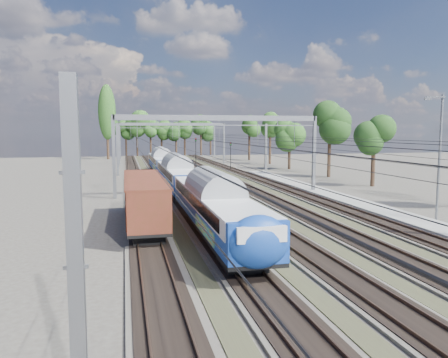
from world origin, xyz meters
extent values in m
plane|color=#47423A|center=(0.00, 0.00, 0.00)|extent=(220.00, 220.00, 0.00)
cube|color=#47423A|center=(-9.00, 45.00, 0.07)|extent=(3.00, 130.00, 0.15)
cube|color=black|center=(-9.00, 45.00, 0.17)|extent=(2.50, 130.00, 0.06)
cube|color=#473326|center=(-9.72, 45.00, 0.27)|extent=(0.08, 130.00, 0.14)
cube|color=#473326|center=(-8.28, 45.00, 0.27)|extent=(0.08, 130.00, 0.14)
cube|color=#47423A|center=(-4.50, 45.00, 0.07)|extent=(3.00, 130.00, 0.15)
cube|color=black|center=(-4.50, 45.00, 0.17)|extent=(2.50, 130.00, 0.06)
cube|color=#473326|center=(-5.22, 45.00, 0.27)|extent=(0.08, 130.00, 0.14)
cube|color=#473326|center=(-3.78, 45.00, 0.27)|extent=(0.08, 130.00, 0.14)
cube|color=#47423A|center=(0.00, 45.00, 0.07)|extent=(3.00, 130.00, 0.15)
cube|color=black|center=(0.00, 45.00, 0.17)|extent=(2.50, 130.00, 0.06)
cube|color=#473326|center=(-0.72, 45.00, 0.27)|extent=(0.08, 130.00, 0.14)
cube|color=#473326|center=(0.72, 45.00, 0.27)|extent=(0.08, 130.00, 0.14)
cube|color=#47423A|center=(4.50, 45.00, 0.07)|extent=(3.00, 130.00, 0.15)
cube|color=black|center=(4.50, 45.00, 0.17)|extent=(2.50, 130.00, 0.06)
cube|color=#473326|center=(3.78, 45.00, 0.27)|extent=(0.08, 130.00, 0.14)
cube|color=#473326|center=(5.22, 45.00, 0.27)|extent=(0.08, 130.00, 0.14)
cube|color=#47423A|center=(9.00, 45.00, 0.07)|extent=(3.00, 130.00, 0.15)
cube|color=black|center=(9.00, 45.00, 0.17)|extent=(2.50, 130.00, 0.06)
cube|color=#473326|center=(8.28, 45.00, 0.27)|extent=(0.08, 130.00, 0.14)
cube|color=#473326|center=(9.72, 45.00, 0.27)|extent=(0.08, 130.00, 0.14)
cube|color=#383224|center=(-6.75, 45.00, 0.03)|extent=(1.10, 130.00, 0.05)
cube|color=#383224|center=(-2.25, 45.00, 0.03)|extent=(1.10, 130.00, 0.05)
cube|color=#383224|center=(2.25, 45.00, 0.03)|extent=(1.10, 130.00, 0.05)
cube|color=#383224|center=(6.75, 45.00, 0.03)|extent=(1.10, 130.00, 0.05)
cube|color=gray|center=(12.00, 20.00, 0.15)|extent=(3.00, 70.00, 0.30)
cube|color=slate|center=(-11.50, 30.00, 4.50)|extent=(0.35, 0.35, 9.00)
cube|color=slate|center=(11.50, 30.00, 4.50)|extent=(0.35, 0.35, 9.00)
cube|color=slate|center=(0.00, 30.00, 8.70)|extent=(23.00, 0.35, 0.60)
cube|color=slate|center=(-11.50, 78.00, 4.50)|extent=(0.35, 0.35, 9.00)
cube|color=slate|center=(11.50, 78.00, 4.50)|extent=(0.35, 0.35, 9.00)
cube|color=slate|center=(0.00, 78.00, 8.70)|extent=(23.00, 0.35, 0.60)
cube|color=slate|center=(-11.50, -8.00, 4.25)|extent=(0.35, 0.35, 8.50)
cube|color=slate|center=(-11.50, 55.00, 4.25)|extent=(0.35, 0.35, 8.50)
cube|color=slate|center=(-11.50, 100.00, 4.25)|extent=(0.35, 0.35, 8.50)
cube|color=slate|center=(13.80, 55.00, 4.25)|extent=(0.35, 0.35, 8.50)
cube|color=slate|center=(13.80, 100.00, 4.25)|extent=(0.35, 0.35, 8.50)
cylinder|color=black|center=(-9.00, 45.00, 5.50)|extent=(0.03, 130.00, 0.03)
cylinder|color=black|center=(-9.00, 45.00, 6.60)|extent=(0.03, 130.00, 0.03)
cylinder|color=black|center=(-4.50, 45.00, 5.50)|extent=(0.03, 130.00, 0.03)
cylinder|color=black|center=(-4.50, 45.00, 6.60)|extent=(0.03, 130.00, 0.03)
cylinder|color=black|center=(0.00, 45.00, 5.50)|extent=(0.03, 130.00, 0.03)
cylinder|color=black|center=(0.00, 45.00, 6.60)|extent=(0.03, 130.00, 0.03)
cylinder|color=black|center=(4.50, 45.00, 5.50)|extent=(0.03, 130.00, 0.03)
cylinder|color=black|center=(4.50, 45.00, 6.60)|extent=(0.03, 130.00, 0.03)
cylinder|color=black|center=(9.00, 45.00, 5.50)|extent=(0.03, 130.00, 0.03)
cylinder|color=black|center=(9.00, 45.00, 6.60)|extent=(0.03, 130.00, 0.03)
cylinder|color=black|center=(-13.69, 112.34, 3.73)|extent=(0.56, 0.56, 7.47)
sphere|color=#1D3B15|center=(-13.69, 112.34, 9.71)|extent=(4.50, 4.50, 4.50)
cylinder|color=black|center=(-10.95, 112.97, 3.48)|extent=(0.56, 0.56, 6.97)
sphere|color=#1D3B15|center=(-10.95, 112.97, 9.06)|extent=(4.71, 4.71, 4.71)
cylinder|color=black|center=(-7.08, 112.79, 3.07)|extent=(0.56, 0.56, 6.14)
sphere|color=#1D3B15|center=(-7.08, 112.79, 7.98)|extent=(3.89, 3.89, 3.89)
cylinder|color=black|center=(-3.36, 111.05, 3.58)|extent=(0.56, 0.56, 7.16)
sphere|color=#1D3B15|center=(-3.36, 111.05, 9.31)|extent=(4.92, 4.92, 4.92)
cylinder|color=black|center=(0.09, 110.51, 3.44)|extent=(0.56, 0.56, 6.87)
sphere|color=#1D3B15|center=(0.09, 110.51, 8.94)|extent=(5.22, 5.22, 5.22)
cylinder|color=black|center=(4.51, 113.61, 3.72)|extent=(0.56, 0.56, 7.44)
sphere|color=#1D3B15|center=(4.51, 113.61, 9.68)|extent=(5.40, 5.40, 5.40)
cylinder|color=black|center=(8.14, 110.54, 3.04)|extent=(0.56, 0.56, 6.09)
sphere|color=#1D3B15|center=(8.14, 110.54, 7.91)|extent=(4.11, 4.11, 4.11)
cylinder|color=black|center=(11.28, 111.32, 3.58)|extent=(0.56, 0.56, 7.16)
sphere|color=#1D3B15|center=(11.28, 111.32, 9.31)|extent=(5.47, 5.47, 5.47)
cylinder|color=black|center=(15.13, 112.05, 3.06)|extent=(0.56, 0.56, 6.12)
sphere|color=#1D3B15|center=(15.13, 112.05, 7.95)|extent=(4.34, 4.34, 4.34)
cylinder|color=black|center=(21.12, 30.14, 3.19)|extent=(0.56, 0.56, 6.38)
sphere|color=#1D3B15|center=(21.12, 30.14, 8.29)|extent=(3.60, 3.60, 3.60)
cylinder|color=black|center=(19.75, 45.72, 3.32)|extent=(0.56, 0.56, 6.63)
sphere|color=#1D3B15|center=(19.75, 45.72, 8.62)|extent=(4.20, 4.20, 4.20)
cylinder|color=black|center=(19.72, 58.42, 2.57)|extent=(0.56, 0.56, 5.15)
sphere|color=#1D3B15|center=(19.72, 58.42, 6.69)|extent=(3.66, 3.66, 3.66)
cylinder|color=black|center=(21.18, 72.34, 2.95)|extent=(0.56, 0.56, 5.90)
sphere|color=#1D3B15|center=(21.18, 72.34, 7.67)|extent=(4.20, 4.20, 4.20)
cylinder|color=black|center=(20.59, 87.98, 2.63)|extent=(0.56, 0.56, 5.27)
sphere|color=#1D3B15|center=(20.59, 87.98, 6.85)|extent=(3.68, 3.68, 3.68)
cylinder|color=black|center=(-14.50, 98.00, 8.00)|extent=(0.70, 0.70, 16.00)
ellipsoid|color=#1D4F1A|center=(-14.50, 98.00, 12.00)|extent=(4.40, 4.40, 14.08)
cube|color=black|center=(-4.50, 3.71, 0.58)|extent=(2.10, 3.15, 0.84)
cube|color=black|center=(-4.50, 18.41, 0.58)|extent=(2.10, 3.15, 0.84)
cube|color=#103B96|center=(-4.50, 11.06, 2.15)|extent=(2.94, 21.00, 2.00)
cube|color=silver|center=(-4.50, 11.06, 2.68)|extent=(3.02, 20.16, 1.00)
cube|color=black|center=(-2.98, 11.06, 2.68)|extent=(0.04, 17.85, 0.74)
cube|color=orange|center=(-4.50, 6.44, 1.63)|extent=(3.05, 5.88, 0.74)
cylinder|color=gray|center=(-4.50, 11.06, 3.15)|extent=(2.98, 21.00, 2.98)
cube|color=black|center=(-4.50, 25.31, 0.58)|extent=(2.10, 3.15, 0.84)
cube|color=black|center=(-4.50, 40.01, 0.58)|extent=(2.10, 3.15, 0.84)
cube|color=#103B96|center=(-4.50, 32.66, 2.15)|extent=(2.94, 21.00, 2.00)
cube|color=silver|center=(-4.50, 32.66, 2.68)|extent=(3.02, 20.16, 1.00)
cube|color=black|center=(-2.98, 32.66, 2.68)|extent=(0.04, 17.85, 0.74)
cube|color=orange|center=(-4.50, 28.04, 1.63)|extent=(3.05, 5.88, 0.74)
cylinder|color=gray|center=(-4.50, 32.66, 3.15)|extent=(2.98, 21.00, 2.98)
cube|color=black|center=(-4.50, 46.91, 0.58)|extent=(2.10, 3.15, 0.84)
cube|color=black|center=(-4.50, 61.62, 0.58)|extent=(2.10, 3.15, 0.84)
cube|color=#103B96|center=(-4.50, 54.26, 2.15)|extent=(2.94, 21.00, 2.00)
cube|color=silver|center=(-4.50, 54.26, 2.68)|extent=(3.02, 20.16, 1.00)
cube|color=black|center=(-2.98, 54.26, 2.68)|extent=(0.04, 17.85, 0.74)
cube|color=orange|center=(-4.50, 49.64, 1.63)|extent=(3.05, 5.88, 0.74)
cylinder|color=gray|center=(-4.50, 54.26, 3.15)|extent=(2.98, 21.00, 2.98)
ellipsoid|color=#103B96|center=(-4.50, 0.76, 2.21)|extent=(2.98, 1.64, 2.54)
cube|color=black|center=(-9.00, 10.19, 0.50)|extent=(2.00, 2.61, 0.70)
cube|color=black|center=(-9.00, 20.01, 0.50)|extent=(2.00, 2.61, 0.70)
cube|color=black|center=(-9.00, 15.10, 0.95)|extent=(2.71, 14.03, 0.20)
cube|color=#512915|center=(-9.00, 15.10, 2.36)|extent=(2.71, 14.03, 2.61)
cube|color=#512915|center=(-9.00, 15.10, 3.71)|extent=(2.91, 14.03, 0.12)
imported|color=black|center=(2.22, 63.80, 0.92)|extent=(0.60, 0.77, 1.85)
cylinder|color=black|center=(3.94, 70.95, 2.55)|extent=(0.14, 0.14, 5.10)
cube|color=black|center=(3.94, 70.95, 5.46)|extent=(0.39, 0.28, 0.71)
sphere|color=red|center=(3.94, 70.81, 5.66)|extent=(0.16, 0.16, 0.16)
sphere|color=#0C9919|center=(3.94, 70.81, 5.30)|extent=(0.16, 0.16, 0.16)
cylinder|color=black|center=(8.77, 60.45, 2.28)|extent=(0.13, 0.13, 4.55)
cube|color=black|center=(8.77, 60.45, 4.87)|extent=(0.36, 0.27, 0.64)
sphere|color=red|center=(8.77, 60.33, 5.05)|extent=(0.15, 0.15, 0.15)
sphere|color=#0C9919|center=(8.77, 60.33, 4.73)|extent=(0.15, 0.15, 0.15)
cylinder|color=slate|center=(14.00, 11.94, 5.05)|extent=(0.20, 0.20, 10.10)
cube|color=slate|center=(13.39, 11.94, 9.89)|extent=(1.34, 0.68, 0.12)
cube|color=slate|center=(12.69, 11.94, 9.74)|extent=(0.56, 0.43, 0.18)
camera|label=1|loc=(-10.37, -17.95, 7.27)|focal=35.00mm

